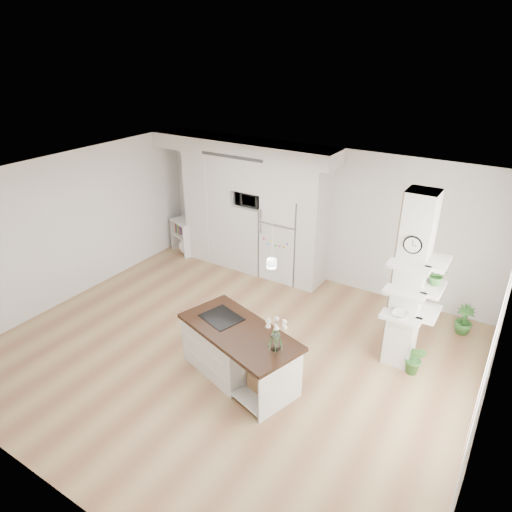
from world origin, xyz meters
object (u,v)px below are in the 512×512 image
Objects in this scene: refrigerator at (284,237)px; kitchen_island at (231,346)px; bookshelf at (185,239)px; floor_plant_a at (415,359)px.

refrigerator reaches higher than kitchen_island.
bookshelf is 5.76m from floor_plant_a.
refrigerator is at bearing 121.86° from kitchen_island.
refrigerator is 3.59m from floor_plant_a.
floor_plant_a is (2.31, 1.35, -0.17)m from kitchen_island.
kitchen_island is 4.31m from bookshelf.
kitchen_island is at bearing -75.03° from refrigerator.
floor_plant_a is (5.56, -1.48, -0.07)m from bookshelf.
kitchen_island is 2.68m from floor_plant_a.
kitchen_island reaches higher than floor_plant_a.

